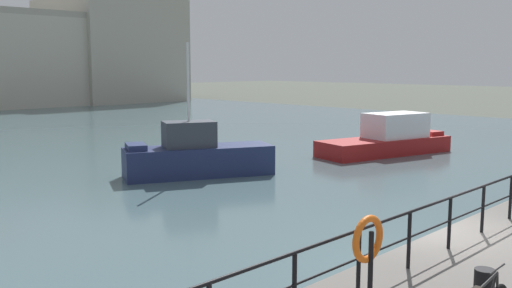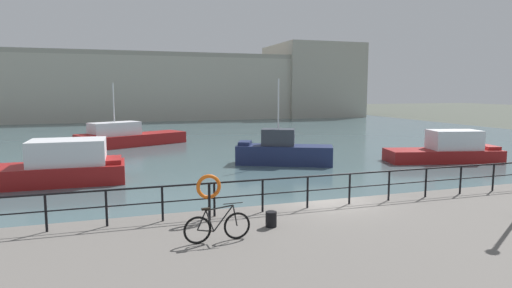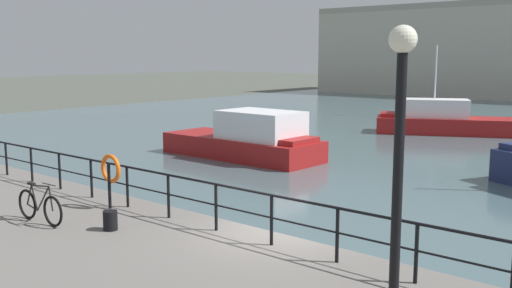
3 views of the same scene
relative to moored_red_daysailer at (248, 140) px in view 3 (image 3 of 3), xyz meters
The scene contains 8 objects.
ground_plane 15.11m from the moored_red_daysailer, 46.93° to the right, with size 240.00×240.00×0.00m, color #4C5147.
moored_red_daysailer is the anchor object (origin of this frame).
moored_blue_motorboat 15.30m from the moored_red_daysailer, 74.68° to the left, with size 10.08×6.74×5.50m.
quay_railing 15.47m from the moored_red_daysailer, 49.66° to the right, with size 23.64×0.07×1.08m.
parked_bicycle 15.08m from the moored_red_daysailer, 67.94° to the right, with size 1.77×0.12×0.98m.
mooring_bollard 15.19m from the moored_red_daysailer, 60.90° to the right, with size 0.32×0.32×0.44m, color black.
life_ring_stand 13.48m from the moored_red_daysailer, 64.25° to the right, with size 0.75×0.16×1.40m.
quay_lamp_post 21.19m from the moored_red_daysailer, 44.51° to the right, with size 0.32×0.32×4.20m.
Camera 3 is at (7.64, -9.76, 4.90)m, focal length 40.87 mm.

